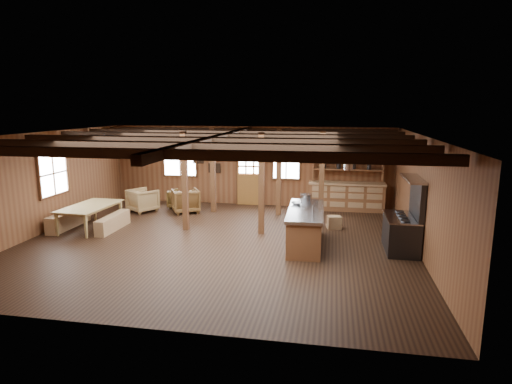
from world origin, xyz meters
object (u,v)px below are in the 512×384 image
armchair_a (186,201)px  armchair_c (143,200)px  dining_table (92,217)px  kitchen_island (305,227)px  armchair_b (181,199)px  commercial_range (404,227)px

armchair_a → armchair_c: (-1.46, -0.14, -0.01)m
dining_table → armchair_a: (2.01, 2.36, 0.05)m
kitchen_island → dining_table: 6.19m
dining_table → armchair_a: size_ratio=2.26×
armchair_c → dining_table: bearing=109.4°
armchair_a → dining_table: bearing=19.5°
kitchen_island → armchair_b: kitchen_island is taller
armchair_b → dining_table: bearing=71.8°
kitchen_island → armchair_c: 6.21m
commercial_range → armchair_c: commercial_range is taller
commercial_range → dining_table: 8.57m
kitchen_island → armchair_a: 5.01m
commercial_range → armchair_b: commercial_range is taller
kitchen_island → dining_table: (-6.17, 0.42, -0.14)m
armchair_a → armchair_b: bearing=-85.6°
armchair_a → armchair_b: 0.68m
armchair_c → armchair_a: bearing=-141.2°
kitchen_island → armchair_a: bearing=144.9°
kitchen_island → dining_table: bearing=174.7°
dining_table → armchair_c: (0.55, 2.22, 0.04)m
armchair_a → armchair_b: size_ratio=1.22×
kitchen_island → armchair_b: bearing=142.3°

